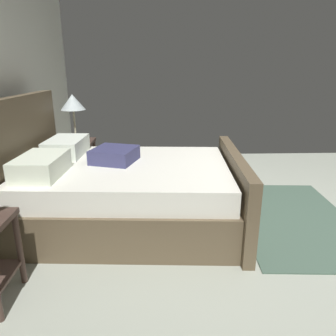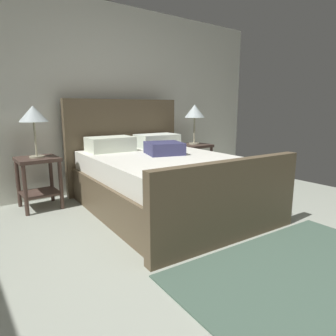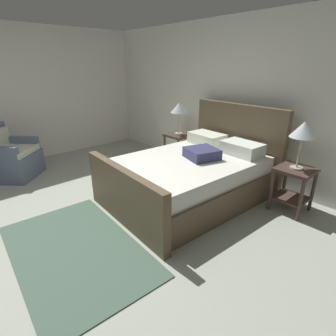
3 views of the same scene
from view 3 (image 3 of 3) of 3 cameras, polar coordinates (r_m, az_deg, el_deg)
name	(u,v)px [view 3 (image 3 of 3)]	position (r m, az deg, el deg)	size (l,w,h in m)	color
ground_plane	(50,240)	(3.35, -24.20, -14.07)	(5.93, 6.21, 0.02)	#A4AA9B
wall_back	(227,100)	(4.73, 12.75, 14.18)	(6.05, 0.12, 2.54)	silver
bed	(192,175)	(3.79, 5.19, -1.54)	(1.76, 2.28, 1.27)	brown
nightstand_right	(293,183)	(3.80, 25.52, -2.85)	(0.44, 0.44, 0.60)	#47342C
table_lamp_right	(303,131)	(3.60, 27.27, 7.17)	(0.31, 0.31, 0.60)	#B7B293
nightstand_left	(178,144)	(5.10, 2.27, 5.21)	(0.44, 0.44, 0.60)	#47342C
table_lamp_left	(179,109)	(4.95, 2.39, 12.70)	(0.31, 0.31, 0.58)	#B7B293
armchair	(9,158)	(5.25, -31.14, 1.89)	(1.03, 1.03, 0.90)	slate
area_rug	(75,250)	(3.08, -19.40, -16.32)	(1.91, 1.15, 0.01)	#486051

